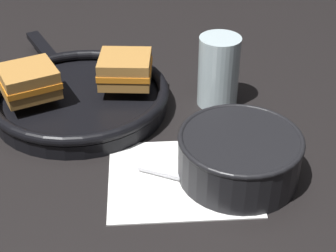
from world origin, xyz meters
The scene contains 8 objects.
ground_plane centered at (0.00, 0.00, 0.00)m, with size 4.00×4.00×0.00m, color black.
napkin centered at (0.01, -0.04, 0.00)m, with size 0.22×0.19×0.00m.
soup_bowl centered at (0.09, -0.05, 0.04)m, with size 0.17×0.17×0.07m.
spoon centered at (0.04, -0.07, 0.01)m, with size 0.14×0.09×0.01m.
skillet centered at (-0.12, 0.17, 0.02)m, with size 0.30×0.41×0.04m.
sandwich_near_left centered at (-0.20, 0.16, 0.06)m, with size 0.11×0.11×0.05m.
sandwich_near_right centered at (-0.04, 0.18, 0.06)m, with size 0.10×0.10×0.05m.
drinking_glass centered at (0.11, 0.15, 0.06)m, with size 0.07×0.07×0.12m.
Camera 1 is at (-0.10, -0.59, 0.46)m, focal length 55.00 mm.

